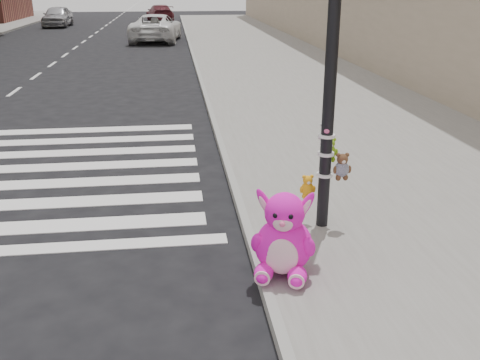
{
  "coord_description": "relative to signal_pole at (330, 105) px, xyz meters",
  "views": [
    {
      "loc": [
        0.61,
        -4.84,
        3.38
      ],
      "look_at": [
        1.47,
        2.1,
        0.75
      ],
      "focal_mm": 40.0,
      "sensor_mm": 36.0,
      "label": 1
    }
  ],
  "objects": [
    {
      "name": "signal_pole",
      "position": [
        0.0,
        0.0,
        0.0
      ],
      "size": [
        0.67,
        0.48,
        4.0
      ],
      "color": "black",
      "rests_on": "sidewalk_near"
    },
    {
      "name": "car_silver_deep",
      "position": [
        -10.62,
        37.33,
        -1.07
      ],
      "size": [
        1.84,
        4.55,
        1.55
      ],
      "primitive_type": "imported",
      "rotation": [
        0.0,
        0.0,
        -0.0
      ],
      "color": "#A4A3A8",
      "rests_on": "ground"
    },
    {
      "name": "car_white_near",
      "position": [
        -2.89,
        25.88,
        -1.08
      ],
      "size": [
        3.13,
        5.79,
        1.54
      ],
      "primitive_type": "imported",
      "rotation": [
        0.0,
        0.0,
        3.04
      ],
      "color": "silver",
      "rests_on": "ground"
    },
    {
      "name": "car_maroon_near",
      "position": [
        -2.95,
        42.32,
        -1.16
      ],
      "size": [
        2.65,
        4.99,
        1.38
      ],
      "primitive_type": "imported",
      "rotation": [
        0.0,
        0.0,
        3.3
      ],
      "color": "#53171F",
      "rests_on": "ground"
    },
    {
      "name": "pink_bunny",
      "position": [
        -0.82,
        -1.24,
        -1.28
      ],
      "size": [
        0.84,
        0.92,
        1.06
      ],
      "rotation": [
        0.0,
        0.0,
        -0.3
      ],
      "color": "#FF15CA",
      "rests_on": "sidewalk_near"
    },
    {
      "name": "sidewalk_near",
      "position": [
        2.39,
        8.19,
        -1.78
      ],
      "size": [
        7.0,
        80.0,
        0.14
      ],
      "primitive_type": "cube",
      "color": "slate",
      "rests_on": "ground"
    },
    {
      "name": "ground",
      "position": [
        -2.61,
        -1.81,
        -1.85
      ],
      "size": [
        120.0,
        120.0,
        0.0
      ],
      "primitive_type": "plane",
      "color": "black",
      "rests_on": "ground"
    },
    {
      "name": "red_teddy",
      "position": [
        -0.73,
        -1.31,
        -1.6
      ],
      "size": [
        0.17,
        0.14,
        0.22
      ],
      "primitive_type": null,
      "rotation": [
        0.0,
        0.0,
        0.29
      ],
      "color": "red",
      "rests_on": "sidewalk_near"
    },
    {
      "name": "curb_edge",
      "position": [
        -1.06,
        8.19,
        -1.78
      ],
      "size": [
        0.12,
        80.0,
        0.15
      ],
      "primitive_type": "cube",
      "color": "gray",
      "rests_on": "ground"
    }
  ]
}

